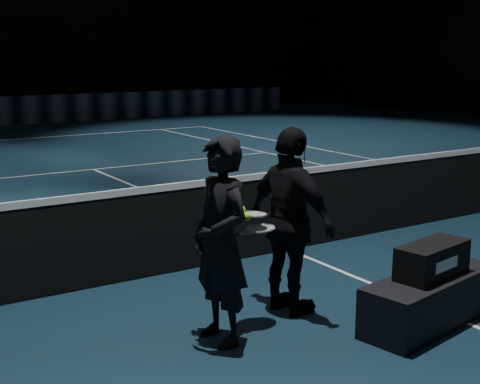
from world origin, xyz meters
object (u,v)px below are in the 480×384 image
(player_bench, at_px, (430,300))
(racket_upper, at_px, (252,214))
(racket_lower, at_px, (260,229))
(tennis_balls, at_px, (243,214))
(racket_bag, at_px, (432,260))
(player_b, at_px, (291,222))
(player_a, at_px, (221,241))

(player_bench, relative_size, racket_upper, 2.08)
(racket_lower, xyz_separation_m, tennis_balls, (-0.19, -0.04, 0.16))
(racket_bag, bearing_deg, player_bench, 0.00)
(player_b, distance_m, racket_upper, 0.47)
(player_bench, height_order, racket_upper, racket_upper)
(racket_lower, relative_size, tennis_balls, 5.67)
(player_a, distance_m, tennis_balls, 0.31)
(player_bench, relative_size, racket_lower, 2.08)
(player_b, bearing_deg, tennis_balls, 94.32)
(player_bench, distance_m, player_b, 1.34)
(racket_bag, distance_m, player_a, 1.80)
(player_a, distance_m, racket_upper, 0.43)
(player_bench, bearing_deg, player_a, 147.79)
(player_a, xyz_separation_m, racket_upper, (0.38, 0.13, 0.14))
(player_b, height_order, racket_upper, player_b)
(player_bench, relative_size, player_a, 0.86)
(racket_upper, distance_m, tennis_balls, 0.15)
(player_bench, bearing_deg, tennis_balls, 142.33)
(racket_lower, distance_m, tennis_balls, 0.25)
(racket_upper, bearing_deg, tennis_balls, -170.43)
(player_a, height_order, player_b, same)
(racket_bag, xyz_separation_m, player_a, (-1.66, 0.66, 0.26))
(racket_bag, relative_size, racket_upper, 1.04)
(player_a, relative_size, racket_upper, 2.43)
(player_bench, height_order, player_b, player_b)
(racket_bag, bearing_deg, tennis_balls, 142.33)
(player_bench, height_order, player_a, player_a)
(racket_bag, bearing_deg, racket_upper, 137.71)
(racket_upper, bearing_deg, player_b, -9.08)
(racket_upper, bearing_deg, player_bench, -49.32)
(player_a, xyz_separation_m, racket_lower, (0.44, 0.11, 0.01))
(player_bench, xyz_separation_m, racket_upper, (-1.28, 0.79, 0.75))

